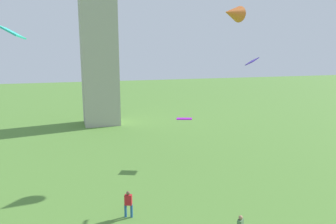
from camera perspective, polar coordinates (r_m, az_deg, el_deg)
name	(u,v)px	position (r m, az deg, el deg)	size (l,w,h in m)	color
person_2	(128,202)	(20.47, -7.30, -16.19)	(0.52, 0.42, 1.75)	#235693
kite_flying_0	(11,32)	(18.17, -26.87, 12.99)	(1.26, 1.75, 0.70)	#2AC2B2
kite_flying_3	(232,13)	(29.39, 11.76, 17.38)	(2.45, 2.13, 1.49)	orange
kite_flying_4	(252,61)	(24.23, 15.19, 8.97)	(0.65, 1.09, 0.65)	#4E2FD1
kite_flying_5	(184,119)	(28.96, 3.00, -1.25)	(1.69, 1.46, 0.16)	#A40DCD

